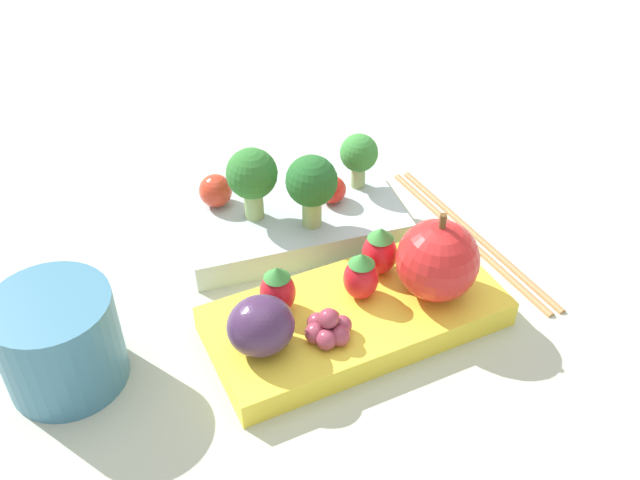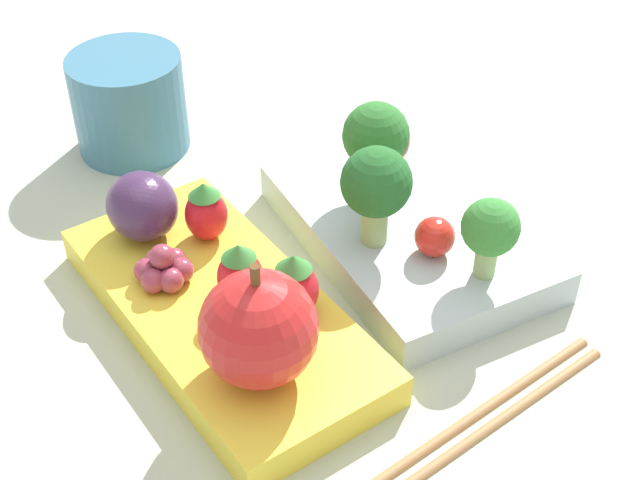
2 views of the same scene
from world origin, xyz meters
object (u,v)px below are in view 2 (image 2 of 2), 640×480
strawberry_1 (294,286)px  drinking_cup (129,103)px  broccoli_floret_1 (376,139)px  cherry_tomato_1 (435,237)px  broccoli_floret_0 (490,230)px  grape_cluster (164,269)px  cherry_tomato_0 (389,143)px  plum (142,206)px  bento_box_savoury (408,230)px  chopsticks_pair (447,442)px  bento_box_fruit (222,312)px  strawberry_2 (240,274)px  apple (259,329)px  broccoli_floret_2 (376,185)px  strawberry_0 (206,212)px

strawberry_1 → drinking_cup: size_ratio=0.51×
broccoli_floret_1 → cherry_tomato_1: (0.07, -0.00, -0.03)m
broccoli_floret_0 → grape_cluster: size_ratio=1.47×
cherry_tomato_0 → plum: 0.17m
bento_box_savoury → grape_cluster: bearing=-99.4°
cherry_tomato_1 → chopsticks_pair: size_ratio=0.11×
bento_box_fruit → strawberry_2: 0.03m
plum → strawberry_1: bearing=21.7°
strawberry_2 → chopsticks_pair: 0.14m
broccoli_floret_1 → grape_cluster: size_ratio=1.86×
cherry_tomato_1 → apple: size_ratio=0.34×
bento_box_savoury → broccoli_floret_2: size_ratio=3.00×
bento_box_savoury → bento_box_fruit: size_ratio=0.86×
bento_box_savoury → broccoli_floret_1: (-0.03, -0.01, 0.05)m
strawberry_0 → broccoli_floret_1: bearing=81.5°
broccoli_floret_2 → strawberry_2: 0.09m
drinking_cup → chopsticks_pair: bearing=5.0°
bento_box_savoury → strawberry_1: 0.11m
bento_box_fruit → plum: bearing=-170.1°
broccoli_floret_0 → bento_box_savoury: bearing=-175.7°
strawberry_2 → drinking_cup: bearing=175.0°
broccoli_floret_0 → grape_cluster: (-0.09, -0.16, -0.03)m
bento_box_fruit → bento_box_savoury: bearing=92.1°
strawberry_1 → chopsticks_pair: 0.11m
bento_box_savoury → broccoli_floret_2: broccoli_floret_2 is taller
strawberry_1 → strawberry_0: bearing=-172.1°
broccoli_floret_1 → chopsticks_pair: bearing=-22.1°
bento_box_savoury → strawberry_1: bearing=-70.6°
broccoli_floret_0 → cherry_tomato_1: bearing=-155.9°
strawberry_0 → strawberry_2: (0.06, -0.01, 0.00)m
cherry_tomato_0 → drinking_cup: (-0.14, -0.13, -0.00)m
strawberry_1 → strawberry_2: (-0.02, -0.02, -0.00)m
broccoli_floret_0 → strawberry_0: 0.16m
cherry_tomato_0 → drinking_cup: size_ratio=0.35×
apple → strawberry_2: bearing=163.0°
bento_box_savoury → strawberry_1: strawberry_1 is taller
apple → chopsticks_pair: 0.11m
bento_box_fruit → broccoli_floret_0: size_ratio=4.40×
bento_box_fruit → grape_cluster: bearing=-145.6°
broccoli_floret_0 → drinking_cup: size_ratio=0.63×
broccoli_floret_0 → apple: (-0.00, -0.14, -0.00)m
broccoli_floret_0 → apple: size_ratio=0.71×
broccoli_floret_2 → drinking_cup: size_ratio=0.80×
bento_box_savoury → cherry_tomato_0: 0.07m
strawberry_1 → strawberry_2: strawberry_1 is taller
broccoli_floret_1 → strawberry_0: size_ratio=1.62×
cherry_tomato_1 → chopsticks_pair: cherry_tomato_1 is taller
bento_box_fruit → strawberry_1: (0.03, 0.03, 0.03)m
chopsticks_pair → broccoli_floret_2: bearing=162.0°
broccoli_floret_0 → broccoli_floret_1: size_ratio=0.79×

